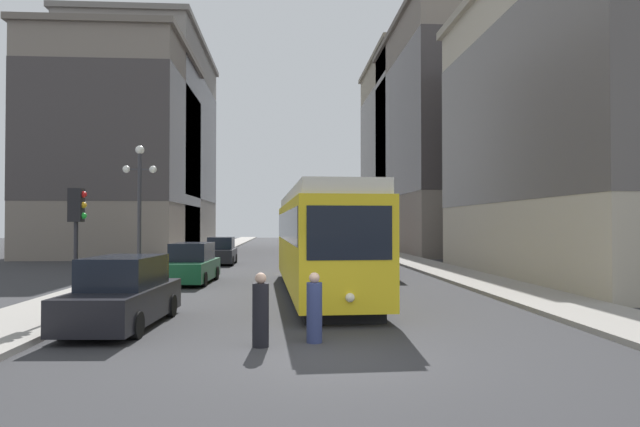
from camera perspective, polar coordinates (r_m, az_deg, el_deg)
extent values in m
plane|color=#303033|center=(11.38, 1.47, -14.65)|extent=(200.00, 200.00, 0.00)
cube|color=gray|center=(51.55, -11.51, -3.99)|extent=(2.96, 120.00, 0.15)
cube|color=gray|center=(51.86, 6.21, -3.98)|extent=(2.96, 120.00, 0.15)
cube|color=black|center=(21.52, -0.10, -7.76)|extent=(2.79, 13.61, 0.35)
cube|color=yellow|center=(21.39, -0.10, -3.17)|extent=(3.23, 14.80, 3.10)
cube|color=black|center=(21.37, -0.10, -1.30)|extent=(3.23, 14.22, 1.08)
cube|color=silver|center=(21.40, -0.10, 1.57)|extent=(3.01, 14.50, 0.44)
cube|color=black|center=(14.11, 3.07, -2.01)|extent=(2.21, 0.17, 1.40)
sphere|color=#F2EACC|center=(14.16, 3.12, -8.68)|extent=(0.24, 0.24, 0.24)
cube|color=black|center=(34.02, 3.41, -5.32)|extent=(2.36, 11.44, 0.35)
cube|color=silver|center=(33.94, 3.41, -2.41)|extent=(2.76, 12.43, 3.10)
cube|color=black|center=(33.93, 3.41, -1.50)|extent=(2.78, 11.94, 1.30)
cube|color=black|center=(27.83, 5.20, -2.05)|extent=(2.31, 0.12, 1.71)
cylinder|color=black|center=(14.31, -25.05, -10.43)|extent=(0.22, 0.65, 0.64)
cylinder|color=black|center=(17.09, -20.73, -8.92)|extent=(0.22, 0.65, 0.64)
cylinder|color=black|center=(13.70, -18.41, -10.91)|extent=(0.22, 0.65, 0.64)
cylinder|color=black|center=(16.59, -15.11, -9.20)|extent=(0.22, 0.65, 0.64)
cube|color=black|center=(15.35, -19.69, -8.77)|extent=(2.09, 5.01, 0.84)
cube|color=black|center=(15.38, -19.52, -5.69)|extent=(1.74, 2.79, 0.80)
cylinder|color=black|center=(24.48, -15.83, -6.57)|extent=(0.21, 0.65, 0.64)
cylinder|color=black|center=(27.38, -14.23, -6.00)|extent=(0.21, 0.65, 0.64)
cylinder|color=black|center=(24.10, -11.87, -6.68)|extent=(0.21, 0.65, 0.64)
cylinder|color=black|center=(27.05, -10.68, -6.08)|extent=(0.21, 0.65, 0.64)
cube|color=#14512D|center=(25.71, -13.12, -5.70)|extent=(2.02, 4.92, 0.84)
cube|color=black|center=(25.78, -13.06, -3.86)|extent=(1.71, 2.73, 0.80)
cylinder|color=black|center=(46.82, 4.99, -3.99)|extent=(0.21, 0.65, 0.64)
cylinder|color=black|center=(44.03, 5.36, -4.18)|extent=(0.21, 0.65, 0.64)
cylinder|color=black|center=(46.68, 2.90, -4.01)|extent=(0.21, 0.65, 0.64)
cylinder|color=black|center=(43.88, 3.13, -4.19)|extent=(0.21, 0.65, 0.64)
cube|color=maroon|center=(45.33, 4.09, -3.74)|extent=(2.04, 4.62, 0.84)
cube|color=black|center=(45.19, 4.10, -2.70)|extent=(1.71, 2.57, 0.80)
cylinder|color=black|center=(36.07, -11.77, -4.83)|extent=(0.18, 0.64, 0.64)
cylinder|color=black|center=(38.66, -11.25, -4.58)|extent=(0.18, 0.64, 0.64)
cylinder|color=black|center=(35.88, -9.05, -4.86)|extent=(0.18, 0.64, 0.64)
cylinder|color=black|center=(38.48, -8.71, -4.61)|extent=(0.18, 0.64, 0.64)
cube|color=black|center=(37.25, -10.19, -4.29)|extent=(1.82, 4.24, 0.84)
cube|color=black|center=(37.32, -10.17, -3.02)|extent=(1.60, 2.33, 0.80)
cylinder|color=black|center=(12.24, -6.16, -10.39)|extent=(0.36, 0.36, 1.38)
sphere|color=tan|center=(12.14, -6.15, -6.67)|extent=(0.25, 0.25, 0.25)
cylinder|color=navy|center=(12.60, -0.59, -10.20)|extent=(0.35, 0.35, 1.35)
sphere|color=tan|center=(12.50, -0.59, -6.66)|extent=(0.24, 0.24, 0.24)
cylinder|color=#232328|center=(17.04, -23.93, -3.54)|extent=(0.12, 0.12, 3.53)
cube|color=black|center=(17.03, -23.89, 0.79)|extent=(0.36, 0.36, 0.95)
sphere|color=red|center=(16.98, -23.25, 1.82)|extent=(0.18, 0.18, 0.18)
sphere|color=gold|center=(16.96, -23.26, 0.80)|extent=(0.18, 0.18, 0.18)
sphere|color=green|center=(16.96, -23.27, -0.23)|extent=(0.18, 0.18, 0.18)
cylinder|color=#333338|center=(24.34, -18.17, -0.53)|extent=(0.16, 0.16, 5.49)
sphere|color=white|center=(24.54, -18.13, 6.27)|extent=(0.36, 0.36, 0.36)
sphere|color=white|center=(24.59, -19.39, 4.34)|extent=(0.31, 0.31, 0.31)
sphere|color=white|center=(24.32, -16.89, 4.39)|extent=(0.31, 0.31, 0.31)
cube|color=#333338|center=(24.45, -18.14, 4.37)|extent=(1.10, 0.06, 0.06)
cube|color=gray|center=(60.45, -17.38, 6.39)|extent=(11.48, 21.12, 21.05)
cube|color=#423F43|center=(60.60, -17.37, 7.38)|extent=(11.52, 21.16, 12.63)
cube|color=slate|center=(62.77, -17.32, 16.19)|extent=(12.08, 21.72, 0.50)
cube|color=slate|center=(51.03, -20.04, 5.79)|extent=(11.64, 15.15, 17.50)
cube|color=#3D3838|center=(51.14, -20.03, 6.76)|extent=(11.68, 15.19, 10.50)
cube|color=#685F56|center=(52.87, -19.97, 15.52)|extent=(12.24, 15.75, 0.50)
cube|color=gray|center=(67.50, 10.04, 5.93)|extent=(11.11, 18.43, 21.88)
cube|color=#494440|center=(67.64, 10.04, 6.85)|extent=(11.15, 18.47, 13.13)
cube|color=gray|center=(69.76, 10.01, 15.09)|extent=(11.71, 19.03, 0.50)
cube|color=slate|center=(54.91, 14.28, 7.20)|extent=(12.83, 20.89, 21.18)
cube|color=#3D3838|center=(55.08, 14.28, 8.29)|extent=(12.87, 20.93, 12.71)
cube|color=#685F56|center=(57.49, 14.22, 17.95)|extent=(13.43, 21.49, 0.50)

